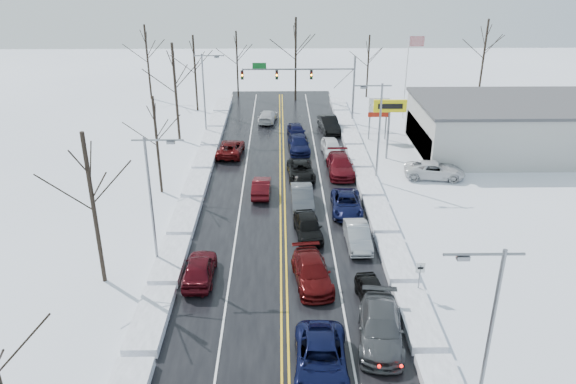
{
  "coord_description": "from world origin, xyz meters",
  "views": [
    {
      "loc": [
        -0.21,
        -36.76,
        19.87
      ],
      "look_at": [
        0.4,
        2.19,
        2.5
      ],
      "focal_mm": 35.0,
      "sensor_mm": 36.0,
      "label": 1
    }
  ],
  "objects_px": {
    "traffic_signal_mast": "(311,78)",
    "flagpole": "(408,70)",
    "dealership_building": "(516,126)",
    "oncoming_car_0": "(262,194)",
    "tires_plus_sign": "(390,110)"
  },
  "relations": [
    {
      "from": "dealership_building",
      "to": "flagpole",
      "type": "bearing_deg",
      "value": 126.27
    },
    {
      "from": "oncoming_car_0",
      "to": "flagpole",
      "type": "bearing_deg",
      "value": -124.98
    },
    {
      "from": "oncoming_car_0",
      "to": "traffic_signal_mast",
      "type": "bearing_deg",
      "value": -102.4
    },
    {
      "from": "dealership_building",
      "to": "oncoming_car_0",
      "type": "height_order",
      "value": "dealership_building"
    },
    {
      "from": "flagpole",
      "to": "oncoming_car_0",
      "type": "height_order",
      "value": "flagpole"
    },
    {
      "from": "tires_plus_sign",
      "to": "oncoming_car_0",
      "type": "xyz_separation_m",
      "value": [
        -12.3,
        -8.67,
        -4.99
      ]
    },
    {
      "from": "traffic_signal_mast",
      "to": "tires_plus_sign",
      "type": "relative_size",
      "value": 2.21
    },
    {
      "from": "traffic_signal_mast",
      "to": "tires_plus_sign",
      "type": "xyz_separation_m",
      "value": [
        7.05,
        -12.0,
        -0.49
      ]
    },
    {
      "from": "traffic_signal_mast",
      "to": "flagpole",
      "type": "xyz_separation_m",
      "value": [
        11.72,
        2.01,
        0.45
      ]
    },
    {
      "from": "traffic_signal_mast",
      "to": "dealership_building",
      "type": "height_order",
      "value": "traffic_signal_mast"
    },
    {
      "from": "tires_plus_sign",
      "to": "flagpole",
      "type": "bearing_deg",
      "value": 71.56
    },
    {
      "from": "traffic_signal_mast",
      "to": "tires_plus_sign",
      "type": "bearing_deg",
      "value": -59.54
    },
    {
      "from": "traffic_signal_mast",
      "to": "flagpole",
      "type": "bearing_deg",
      "value": 9.73
    },
    {
      "from": "traffic_signal_mast",
      "to": "oncoming_car_0",
      "type": "xyz_separation_m",
      "value": [
        -5.24,
        -20.66,
        -5.48
      ]
    },
    {
      "from": "dealership_building",
      "to": "oncoming_car_0",
      "type": "xyz_separation_m",
      "value": [
        -25.77,
        -10.67,
        -2.66
      ]
    }
  ]
}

